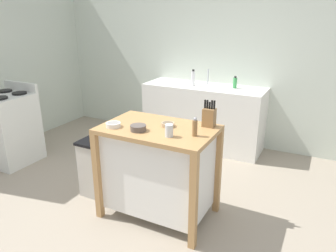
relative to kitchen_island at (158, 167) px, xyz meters
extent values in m
plane|color=gray|center=(-0.09, -0.09, -0.51)|extent=(6.61, 6.61, 0.00)
cube|color=silver|center=(-0.09, 2.19, 0.79)|extent=(5.61, 0.10, 2.60)
cube|color=beige|center=(-2.89, 0.75, 0.79)|extent=(0.10, 2.88, 2.60)
cube|color=#AD7F4C|center=(0.00, 0.00, 0.38)|extent=(1.05, 0.67, 0.04)
cube|color=white|center=(0.00, 0.00, -0.02)|extent=(0.95, 0.57, 0.78)
cube|color=#AD7F4C|center=(-0.49, -0.31, -0.07)|extent=(0.06, 0.06, 0.88)
cube|color=#AD7F4C|center=(0.49, -0.31, -0.07)|extent=(0.06, 0.06, 0.88)
cube|color=#AD7F4C|center=(-0.49, 0.31, -0.07)|extent=(0.06, 0.06, 0.88)
cube|color=#AD7F4C|center=(0.49, 0.31, -0.07)|extent=(0.06, 0.06, 0.88)
cube|color=olive|center=(0.40, 0.24, 0.49)|extent=(0.11, 0.09, 0.17)
cylinder|color=black|center=(0.36, 0.24, 0.61)|extent=(0.02, 0.02, 0.08)
cylinder|color=black|center=(0.38, 0.24, 0.61)|extent=(0.02, 0.02, 0.08)
cylinder|color=black|center=(0.40, 0.24, 0.61)|extent=(0.02, 0.02, 0.06)
cylinder|color=black|center=(0.42, 0.24, 0.61)|extent=(0.02, 0.02, 0.08)
cylinder|color=black|center=(0.45, 0.24, 0.61)|extent=(0.02, 0.02, 0.08)
cylinder|color=tan|center=(0.07, 0.06, 0.42)|extent=(0.12, 0.12, 0.04)
cylinder|color=brown|center=(0.07, 0.06, 0.44)|extent=(0.10, 0.10, 0.01)
cylinder|color=#564C47|center=(-0.11, -0.16, 0.43)|extent=(0.14, 0.14, 0.05)
cylinder|color=#342D2A|center=(-0.11, -0.16, 0.45)|extent=(0.12, 0.12, 0.01)
cylinder|color=silver|center=(-0.37, -0.18, 0.43)|extent=(0.13, 0.13, 0.04)
cylinder|color=gray|center=(-0.37, -0.18, 0.44)|extent=(0.11, 0.11, 0.01)
cylinder|color=silver|center=(0.19, -0.16, 0.46)|extent=(0.07, 0.07, 0.11)
cylinder|color=olive|center=(0.38, -0.05, 0.47)|extent=(0.04, 0.04, 0.14)
sphere|color=#99999E|center=(0.38, -0.05, 0.55)|extent=(0.03, 0.03, 0.03)
cube|color=#B7B2A8|center=(-0.76, 0.02, -0.21)|extent=(0.34, 0.26, 0.60)
cube|color=black|center=(-0.76, 0.02, 0.10)|extent=(0.36, 0.28, 0.03)
cube|color=white|center=(-0.26, 1.84, -0.05)|extent=(1.73, 0.60, 0.92)
cube|color=silver|center=(-0.26, 1.82, 0.39)|extent=(0.44, 0.36, 0.03)
cylinder|color=#B7BCC1|center=(-0.26, 1.98, 0.51)|extent=(0.02, 0.02, 0.22)
cylinder|color=green|center=(0.17, 1.90, 0.48)|extent=(0.05, 0.05, 0.14)
cylinder|color=black|center=(0.17, 1.90, 0.56)|extent=(0.03, 0.03, 0.02)
cylinder|color=white|center=(-0.40, 1.77, 0.51)|extent=(0.05, 0.05, 0.21)
cylinder|color=black|center=(-0.40, 1.77, 0.63)|extent=(0.03, 0.03, 0.02)
cube|color=silver|center=(-2.34, 0.16, -0.05)|extent=(0.60, 0.60, 0.92)
cube|color=silver|center=(-2.34, 0.44, 0.46)|extent=(0.60, 0.04, 0.12)
cylinder|color=black|center=(-2.20, 0.02, 0.42)|extent=(0.18, 0.18, 0.02)
cylinder|color=black|center=(-2.48, 0.30, 0.42)|extent=(0.18, 0.18, 0.02)
cylinder|color=black|center=(-2.20, 0.30, 0.42)|extent=(0.18, 0.18, 0.02)
camera|label=1|loc=(1.33, -2.40, 1.39)|focal=34.17mm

